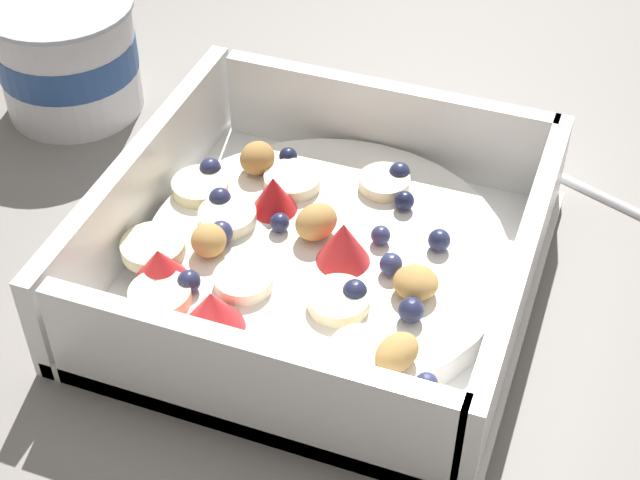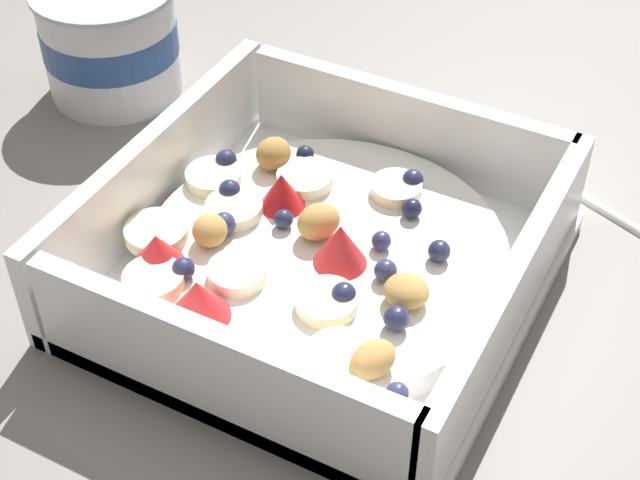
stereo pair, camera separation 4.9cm
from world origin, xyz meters
name	(u,v)px [view 1 (the left image)]	position (x,y,z in m)	size (l,w,h in m)	color
ground_plane	(338,260)	(0.00, 0.00, 0.00)	(2.40, 2.40, 0.00)	gray
fruit_bowl	(315,256)	(-0.02, 0.01, 0.02)	(0.21, 0.21, 0.06)	white
spoon	(482,135)	(0.13, -0.05, 0.00)	(0.08, 0.17, 0.01)	silver
yogurt_cup	(67,55)	(0.08, 0.21, 0.04)	(0.09, 0.09, 0.07)	white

